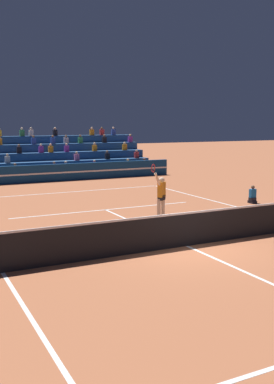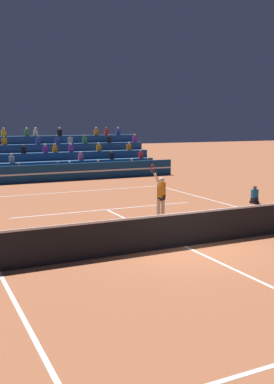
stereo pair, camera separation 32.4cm
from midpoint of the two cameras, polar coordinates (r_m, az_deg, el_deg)
name	(u,v)px [view 2 (the right image)]	position (r m, az deg, el deg)	size (l,w,h in m)	color
ground_plane	(184,246)	(13.91, 6.72, -6.86)	(120.00, 120.00, 0.00)	#AD603D
court_lines	(184,246)	(13.91, 6.72, -6.85)	(11.10, 23.90, 0.01)	white
tennis_net	(185,229)	(13.77, 6.76, -4.68)	(12.00, 0.10, 1.10)	black
sponsor_banner_wall	(47,173)	(29.00, -11.09, 2.36)	(18.00, 0.26, 1.10)	navy
bleacher_stand	(33,161)	(32.63, -12.80, 3.85)	(17.04, 4.75, 3.38)	navy
ball_kid_courtside	(255,197)	(21.60, 15.12, -0.56)	(0.30, 0.36, 0.84)	black
tennis_player	(161,196)	(16.94, 3.61, -0.57)	(1.05, 0.82, 2.34)	beige
tennis_ball	(150,238)	(14.63, 2.31, -5.87)	(0.07, 0.07, 0.07)	#C6DB33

